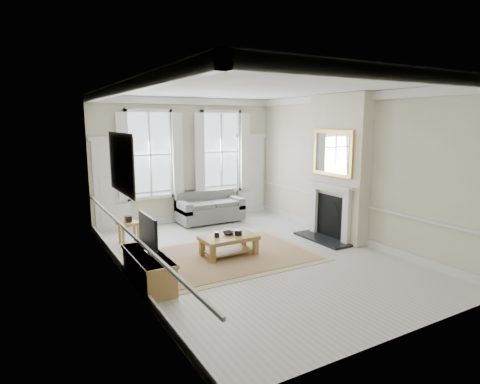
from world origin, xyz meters
TOP-DOWN VIEW (x-y plane):
  - floor at (0.00, 0.00)m, footprint 7.20×7.20m
  - ceiling at (0.00, 0.00)m, footprint 7.20×7.20m
  - back_wall at (0.00, 3.60)m, footprint 5.20×0.00m
  - left_wall at (-2.60, 0.00)m, footprint 0.00×7.20m
  - right_wall at (2.60, 0.00)m, footprint 0.00×7.20m
  - window_left at (-1.05, 3.55)m, footprint 1.26×0.20m
  - window_right at (1.05, 3.55)m, footprint 1.26×0.20m
  - door_left at (-2.05, 3.56)m, footprint 0.90×0.08m
  - door_right at (2.05, 3.56)m, footprint 0.90×0.08m
  - painting at (-2.56, 0.30)m, footprint 0.05×1.66m
  - chimney_breast at (2.43, 0.20)m, footprint 0.35×1.70m
  - hearth at (2.00, 0.20)m, footprint 0.55×1.50m
  - fireplace at (2.20, 0.20)m, footprint 0.21×1.45m
  - mirror at (2.21, 0.20)m, footprint 0.06×1.26m
  - sofa at (0.44, 3.11)m, footprint 1.78×0.86m
  - side_table at (-2.04, 2.15)m, footprint 0.51×0.51m
  - rug at (-0.45, 0.30)m, footprint 3.50×2.60m
  - coffee_table at (-0.45, 0.30)m, footprint 1.16×0.69m
  - ceramic_pot_a at (-0.70, 0.35)m, footprint 0.11×0.11m
  - ceramic_pot_b at (-0.25, 0.25)m, footprint 0.15×0.15m
  - bowl at (-0.40, 0.40)m, footprint 0.29×0.29m
  - tv_stand at (-2.34, -0.33)m, footprint 0.49×1.53m
  - tv at (-2.32, -0.33)m, footprint 0.08×0.90m

SIDE VIEW (x-z plane):
  - floor at x=0.00m, z-range 0.00..0.00m
  - rug at x=-0.45m, z-range 0.00..0.02m
  - hearth at x=2.00m, z-range 0.00..0.05m
  - tv_stand at x=-2.34m, z-range 0.00..0.55m
  - coffee_table at x=-0.45m, z-range 0.14..0.57m
  - sofa at x=0.44m, z-range -0.07..0.78m
  - side_table at x=-2.04m, z-range 0.15..0.67m
  - bowl at x=-0.40m, z-range 0.43..0.49m
  - ceramic_pot_a at x=-0.70m, z-range 0.43..0.54m
  - ceramic_pot_b at x=-0.25m, z-range 0.43..0.54m
  - fireplace at x=2.20m, z-range 0.07..1.40m
  - tv at x=-2.32m, z-range 0.60..1.28m
  - door_left at x=-2.05m, z-range 0.00..2.30m
  - door_right at x=2.05m, z-range 0.00..2.30m
  - back_wall at x=0.00m, z-range -0.90..4.30m
  - left_wall at x=-2.60m, z-range -1.90..5.30m
  - right_wall at x=2.60m, z-range -1.90..5.30m
  - chimney_breast at x=2.43m, z-range 0.01..3.39m
  - window_left at x=-1.05m, z-range 0.80..3.00m
  - window_right at x=1.05m, z-range 0.80..3.00m
  - painting at x=-2.56m, z-range 1.52..2.58m
  - mirror at x=2.21m, z-range 1.52..2.58m
  - ceiling at x=0.00m, z-range 3.40..3.40m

